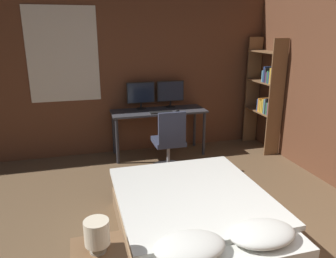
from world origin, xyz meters
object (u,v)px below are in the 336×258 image
(bedside_lamp, at_px, (97,233))
(keyboard, at_px, (161,112))
(monitor_right, at_px, (171,92))
(bookshelf, at_px, (266,92))
(bed, at_px, (195,220))
(monitor_left, at_px, (141,94))
(office_chair, at_px, (169,147))
(computer_mouse, at_px, (177,111))
(desk, at_px, (159,116))

(bedside_lamp, relative_size, keyboard, 0.70)
(monitor_right, height_order, bookshelf, bookshelf)
(bed, relative_size, bookshelf, 1.00)
(bed, height_order, monitor_right, monitor_right)
(bedside_lamp, distance_m, monitor_left, 3.34)
(keyboard, xyz_separation_m, office_chair, (-0.02, -0.53, -0.40))
(keyboard, xyz_separation_m, bookshelf, (1.82, -0.08, 0.25))
(monitor_right, bearing_deg, computer_mouse, -87.79)
(computer_mouse, bearing_deg, office_chair, -118.27)
(bedside_lamp, bearing_deg, bookshelf, 42.37)
(monitor_right, relative_size, keyboard, 1.30)
(monitor_left, xyz_separation_m, monitor_right, (0.51, 0.00, 0.00))
(bed, distance_m, computer_mouse, 2.38)
(bookshelf, bearing_deg, computer_mouse, 177.18)
(desk, xyz_separation_m, bookshelf, (1.82, -0.25, 0.36))
(keyboard, distance_m, office_chair, 0.66)
(bedside_lamp, distance_m, bookshelf, 4.11)
(monitor_right, distance_m, keyboard, 0.50)
(monitor_left, bearing_deg, desk, -34.75)
(bed, relative_size, keyboard, 5.34)
(bed, height_order, office_chair, office_chair)
(desk, relative_size, keyboard, 4.33)
(computer_mouse, xyz_separation_m, bookshelf, (1.55, -0.08, 0.24))
(bed, bearing_deg, computer_mouse, 77.32)
(computer_mouse, bearing_deg, desk, 147.13)
(desk, distance_m, keyboard, 0.20)
(bed, bearing_deg, office_chair, 82.60)
(computer_mouse, distance_m, bookshelf, 1.57)
(bed, distance_m, monitor_left, 2.73)
(monitor_right, relative_size, computer_mouse, 6.62)
(monitor_left, xyz_separation_m, office_chair, (0.24, -0.88, -0.64))
(desk, bearing_deg, monitor_right, 34.75)
(bed, bearing_deg, bedside_lamp, -149.32)
(keyboard, bearing_deg, monitor_left, 126.04)
(desk, bearing_deg, bedside_lamp, -111.79)
(monitor_right, bearing_deg, office_chair, -107.11)
(keyboard, xyz_separation_m, computer_mouse, (0.27, 0.00, 0.01))
(bed, height_order, monitor_left, monitor_left)
(monitor_right, xyz_separation_m, computer_mouse, (0.01, -0.35, -0.24))
(office_chair, bearing_deg, monitor_left, 105.26)
(bed, distance_m, desk, 2.48)
(keyboard, distance_m, bookshelf, 1.84)
(bed, xyz_separation_m, desk, (0.24, 2.44, 0.42))
(desk, height_order, computer_mouse, computer_mouse)
(office_chair, bearing_deg, bed, -97.40)
(monitor_left, bearing_deg, monitor_right, 0.00)
(bed, xyz_separation_m, office_chair, (0.23, 1.74, 0.13))
(bed, height_order, desk, desk)
(monitor_right, bearing_deg, keyboard, -126.04)
(bedside_lamp, bearing_deg, monitor_right, 65.41)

